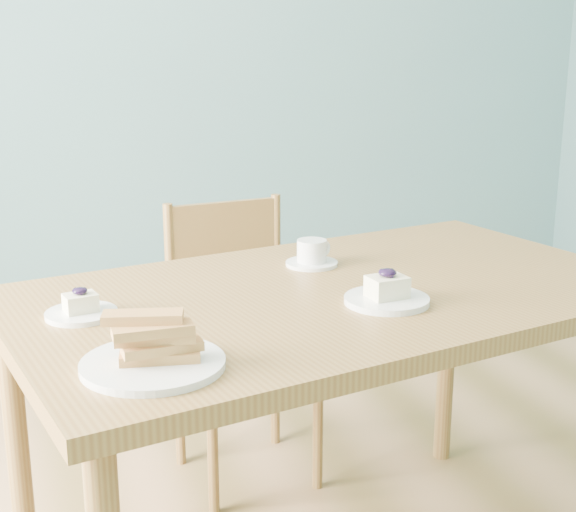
{
  "coord_description": "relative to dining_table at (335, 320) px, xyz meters",
  "views": [
    {
      "loc": [
        -0.67,
        -1.65,
        1.29
      ],
      "look_at": [
        -0.13,
        -0.02,
        0.83
      ],
      "focal_mm": 50.0,
      "sensor_mm": 36.0,
      "label": 1
    }
  ],
  "objects": [
    {
      "name": "dining_chair",
      "position": [
        -0.06,
        0.59,
        -0.26
      ],
      "size": [
        0.42,
        0.4,
        0.83
      ],
      "rotation": [
        0.0,
        0.0,
        0.11
      ],
      "color": "olive",
      "rests_on": "ground"
    },
    {
      "name": "room",
      "position": [
        0.03,
        0.07,
        0.67
      ],
      "size": [
        5.01,
        5.01,
        2.71
      ],
      "color": "#AA7B4F",
      "rests_on": "ground"
    },
    {
      "name": "biscotti_plate",
      "position": [
        -0.46,
        -0.32,
        0.11
      ],
      "size": [
        0.24,
        0.24,
        0.1
      ],
      "rotation": [
        0.0,
        0.0,
        -0.12
      ],
      "color": "silver",
      "rests_on": "dining_table"
    },
    {
      "name": "cheesecake_plate_near",
      "position": [
        0.06,
        -0.13,
        0.09
      ],
      "size": [
        0.18,
        0.18,
        0.08
      ],
      "rotation": [
        0.0,
        0.0,
        0.11
      ],
      "color": "silver",
      "rests_on": "dining_table"
    },
    {
      "name": "coffee_cup",
      "position": [
        0.02,
        0.2,
        0.1
      ],
      "size": [
        0.13,
        0.13,
        0.06
      ],
      "rotation": [
        0.0,
        0.0,
        0.31
      ],
      "color": "silver",
      "rests_on": "dining_table"
    },
    {
      "name": "cheesecake_plate_far",
      "position": [
        -0.55,
        -0.01,
        0.09
      ],
      "size": [
        0.14,
        0.14,
        0.06
      ],
      "rotation": [
        0.0,
        0.0,
        0.2
      ],
      "color": "silver",
      "rests_on": "dining_table"
    },
    {
      "name": "dining_table",
      "position": [
        0.0,
        0.0,
        0.0
      ],
      "size": [
        1.55,
        1.07,
        0.76
      ],
      "rotation": [
        0.0,
        0.0,
        0.2
      ],
      "color": "olive",
      "rests_on": "ground"
    }
  ]
}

